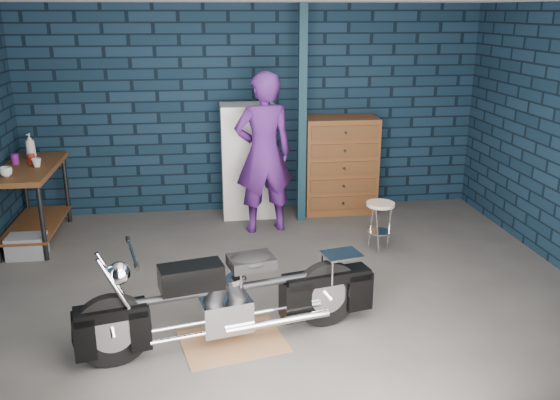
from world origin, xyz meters
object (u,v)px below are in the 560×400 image
at_px(workbench, 33,204).
at_px(tool_chest, 340,165).
at_px(motorcycle, 232,291).
at_px(locker, 248,161).
at_px(person, 264,153).
at_px(shop_stool, 379,227).
at_px(storage_bin, 27,246).

bearing_deg(workbench, tool_chest, 9.05).
distance_m(motorcycle, locker, 3.21).
bearing_deg(person, locker, -86.00).
bearing_deg(locker, shop_stool, -46.81).
height_order(motorcycle, shop_stool, motorcycle).
bearing_deg(locker, person, -76.70).
bearing_deg(storage_bin, workbench, 92.29).
relative_size(workbench, motorcycle, 0.67).
distance_m(locker, tool_chest, 1.22).
bearing_deg(locker, motorcycle, -97.07).
xyz_separation_m(storage_bin, shop_stool, (3.91, -0.34, 0.16)).
relative_size(workbench, shop_stool, 2.43).
relative_size(workbench, tool_chest, 1.09).
bearing_deg(locker, tool_chest, 0.00).
bearing_deg(locker, workbench, -166.78).
xyz_separation_m(workbench, motorcycle, (2.18, -2.57, 0.01)).
bearing_deg(motorcycle, shop_stool, 32.14).
distance_m(workbench, storage_bin, 0.60).
bearing_deg(motorcycle, storage_bin, 123.70).
bearing_deg(person, shop_stool, 135.90).
height_order(person, tool_chest, person).
distance_m(storage_bin, shop_stool, 3.93).
bearing_deg(storage_bin, person, 10.59).
bearing_deg(workbench, locker, 13.22).
distance_m(workbench, locker, 2.66).
distance_m(workbench, person, 2.76).
xyz_separation_m(motorcycle, person, (0.54, 2.57, 0.51)).
relative_size(workbench, person, 0.72).
bearing_deg(shop_stool, locker, 133.19).
bearing_deg(shop_stool, motorcycle, -135.34).
bearing_deg(tool_chest, motorcycle, -116.97).
xyz_separation_m(person, storage_bin, (-2.69, -0.50, -0.85)).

